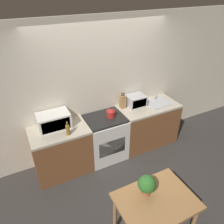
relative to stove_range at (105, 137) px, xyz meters
name	(u,v)px	position (x,y,z in m)	size (l,w,h in m)	color
ground_plane	(129,179)	(0.12, -0.75, -0.45)	(16.00, 16.00, 0.00)	#33302D
wall_back	(102,89)	(0.12, 0.34, 0.85)	(10.00, 0.06, 2.60)	beige
counter_left_run	(62,151)	(-0.85, 0.00, 0.00)	(0.98, 0.62, 0.90)	brown
counter_right_run	(147,124)	(0.97, 0.00, 0.00)	(1.21, 0.62, 0.90)	brown
stove_range	(105,137)	(0.00, 0.00, 0.00)	(0.73, 0.62, 0.90)	silver
kettle	(111,112)	(0.12, -0.01, 0.54)	(0.16, 0.16, 0.20)	maroon
microwave	(54,121)	(-0.89, 0.12, 0.58)	(0.53, 0.34, 0.26)	silver
bottle	(68,130)	(-0.74, -0.19, 0.55)	(0.06, 0.06, 0.25)	olive
knife_block	(123,102)	(0.46, 0.18, 0.58)	(0.10, 0.10, 0.33)	#9E7042
toaster_oven	(136,101)	(0.74, 0.14, 0.56)	(0.35, 0.29, 0.21)	#ADAFB5
sink_basin	(158,102)	(1.20, 0.01, 0.47)	(0.46, 0.38, 0.24)	#ADAFB5
dining_table	(155,205)	(-0.13, -1.75, 0.21)	(0.94, 0.70, 0.76)	#9E7042
potted_plant	(147,185)	(-0.19, -1.61, 0.47)	(0.22, 0.22, 0.28)	#9E5B3D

